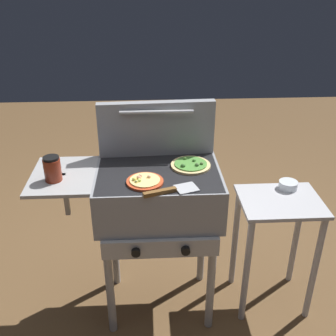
{
  "coord_description": "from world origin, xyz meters",
  "views": [
    {
      "loc": [
        -0.05,
        -1.81,
        1.86
      ],
      "look_at": [
        0.05,
        0.0,
        0.92
      ],
      "focal_mm": 43.03,
      "sensor_mm": 36.0,
      "label": 1
    }
  ],
  "objects_px": {
    "pizza_veggie": "(191,165)",
    "sauce_jar": "(52,169)",
    "spatula": "(171,190)",
    "pizza_cheese": "(144,181)",
    "topping_bowl_near": "(288,185)",
    "grill": "(156,196)",
    "prep_table": "(276,230)"
  },
  "relations": [
    {
      "from": "grill",
      "to": "prep_table",
      "type": "relative_size",
      "value": 1.35
    },
    {
      "from": "spatula",
      "to": "prep_table",
      "type": "relative_size",
      "value": 0.37
    },
    {
      "from": "pizza_veggie",
      "to": "sauce_jar",
      "type": "distance_m",
      "value": 0.69
    },
    {
      "from": "prep_table",
      "to": "grill",
      "type": "bearing_deg",
      "value": -179.63
    },
    {
      "from": "grill",
      "to": "sauce_jar",
      "type": "xyz_separation_m",
      "value": [
        -0.5,
        -0.05,
        0.21
      ]
    },
    {
      "from": "grill",
      "to": "topping_bowl_near",
      "type": "height_order",
      "value": "grill"
    },
    {
      "from": "sauce_jar",
      "to": "spatula",
      "type": "height_order",
      "value": "sauce_jar"
    },
    {
      "from": "spatula",
      "to": "topping_bowl_near",
      "type": "xyz_separation_m",
      "value": [
        0.68,
        0.32,
        -0.18
      ]
    },
    {
      "from": "pizza_veggie",
      "to": "grill",
      "type": "bearing_deg",
      "value": -163.37
    },
    {
      "from": "pizza_cheese",
      "to": "pizza_veggie",
      "type": "bearing_deg",
      "value": 33.73
    },
    {
      "from": "grill",
      "to": "topping_bowl_near",
      "type": "relative_size",
      "value": 9.15
    },
    {
      "from": "grill",
      "to": "pizza_cheese",
      "type": "relative_size",
      "value": 5.33
    },
    {
      "from": "pizza_veggie",
      "to": "prep_table",
      "type": "distance_m",
      "value": 0.63
    },
    {
      "from": "sauce_jar",
      "to": "topping_bowl_near",
      "type": "height_order",
      "value": "sauce_jar"
    },
    {
      "from": "pizza_cheese",
      "to": "prep_table",
      "type": "bearing_deg",
      "value": 8.59
    },
    {
      "from": "grill",
      "to": "sauce_jar",
      "type": "bearing_deg",
      "value": -173.75
    },
    {
      "from": "spatula",
      "to": "pizza_veggie",
      "type": "bearing_deg",
      "value": 65.31
    },
    {
      "from": "pizza_veggie",
      "to": "pizza_cheese",
      "type": "height_order",
      "value": "same"
    },
    {
      "from": "topping_bowl_near",
      "to": "pizza_veggie",
      "type": "bearing_deg",
      "value": -173.47
    },
    {
      "from": "grill",
      "to": "topping_bowl_near",
      "type": "xyz_separation_m",
      "value": [
        0.75,
        0.12,
        -0.03
      ]
    },
    {
      "from": "prep_table",
      "to": "topping_bowl_near",
      "type": "relative_size",
      "value": 6.77
    },
    {
      "from": "spatula",
      "to": "topping_bowl_near",
      "type": "relative_size",
      "value": 2.53
    },
    {
      "from": "pizza_veggie",
      "to": "topping_bowl_near",
      "type": "height_order",
      "value": "pizza_veggie"
    },
    {
      "from": "pizza_cheese",
      "to": "topping_bowl_near",
      "type": "height_order",
      "value": "pizza_cheese"
    },
    {
      "from": "spatula",
      "to": "prep_table",
      "type": "xyz_separation_m",
      "value": [
        0.61,
        0.2,
        -0.4
      ]
    },
    {
      "from": "pizza_veggie",
      "to": "sauce_jar",
      "type": "height_order",
      "value": "sauce_jar"
    },
    {
      "from": "prep_table",
      "to": "pizza_cheese",
      "type": "bearing_deg",
      "value": -171.41
    },
    {
      "from": "pizza_veggie",
      "to": "prep_table",
      "type": "xyz_separation_m",
      "value": [
        0.49,
        -0.05,
        -0.4
      ]
    },
    {
      "from": "prep_table",
      "to": "topping_bowl_near",
      "type": "height_order",
      "value": "topping_bowl_near"
    },
    {
      "from": "sauce_jar",
      "to": "spatula",
      "type": "relative_size",
      "value": 0.48
    },
    {
      "from": "spatula",
      "to": "sauce_jar",
      "type": "bearing_deg",
      "value": 165.7
    },
    {
      "from": "spatula",
      "to": "topping_bowl_near",
      "type": "height_order",
      "value": "spatula"
    }
  ]
}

